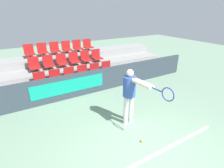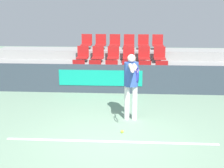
{
  "view_description": "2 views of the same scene",
  "coord_description": "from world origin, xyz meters",
  "px_view_note": "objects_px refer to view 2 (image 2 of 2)",
  "views": [
    {
      "loc": [
        -2.23,
        -2.17,
        3.14
      ],
      "look_at": [
        0.26,
        2.03,
        1.02
      ],
      "focal_mm": 28.0,
      "sensor_mm": 36.0,
      "label": 1
    },
    {
      "loc": [
        0.41,
        -6.14,
        2.84
      ],
      "look_at": [
        -0.11,
        2.0,
        0.75
      ],
      "focal_mm": 50.0,
      "sensor_mm": 36.0,
      "label": 2
    }
  ],
  "objects_px": {
    "stadium_chair_11": "(160,56)",
    "stadium_chair_4": "(145,71)",
    "stadium_chair_0": "(78,70)",
    "stadium_chair_1": "(95,70)",
    "stadium_chair_6": "(83,55)",
    "stadium_chair_13": "(101,43)",
    "stadium_chair_3": "(128,70)",
    "stadium_chair_15": "(129,43)",
    "stadium_chair_5": "(162,71)",
    "tennis_player": "(131,80)",
    "tennis_ball": "(122,131)",
    "stadium_chair_2": "(111,70)",
    "stadium_chair_16": "(143,43)",
    "stadium_chair_17": "(158,43)",
    "stadium_chair_8": "(113,55)",
    "stadium_chair_14": "(115,43)",
    "stadium_chair_7": "(98,55)",
    "stadium_chair_10": "(144,56)",
    "stadium_chair_9": "(129,55)",
    "stadium_chair_12": "(87,42)"
  },
  "relations": [
    {
      "from": "stadium_chair_3",
      "to": "stadium_chair_7",
      "type": "distance_m",
      "value": 1.61
    },
    {
      "from": "stadium_chair_4",
      "to": "stadium_chair_9",
      "type": "distance_m",
      "value": 1.26
    },
    {
      "from": "stadium_chair_5",
      "to": "stadium_chair_9",
      "type": "height_order",
      "value": "stadium_chair_9"
    },
    {
      "from": "stadium_chair_8",
      "to": "tennis_player",
      "type": "xyz_separation_m",
      "value": [
        0.7,
        -4.26,
        0.09
      ]
    },
    {
      "from": "stadium_chair_16",
      "to": "stadium_chair_17",
      "type": "xyz_separation_m",
      "value": [
        0.58,
        0.0,
        0.0
      ]
    },
    {
      "from": "stadium_chair_2",
      "to": "stadium_chair_12",
      "type": "bearing_deg",
      "value": 118.82
    },
    {
      "from": "stadium_chair_17",
      "to": "stadium_chair_13",
      "type": "bearing_deg",
      "value": 180.0
    },
    {
      "from": "stadium_chair_3",
      "to": "stadium_chair_11",
      "type": "bearing_deg",
      "value": 42.27
    },
    {
      "from": "stadium_chair_10",
      "to": "stadium_chair_13",
      "type": "bearing_deg",
      "value": 148.79
    },
    {
      "from": "stadium_chair_3",
      "to": "stadium_chair_15",
      "type": "relative_size",
      "value": 1.0
    },
    {
      "from": "stadium_chair_3",
      "to": "stadium_chair_16",
      "type": "distance_m",
      "value": 2.31
    },
    {
      "from": "stadium_chair_7",
      "to": "tennis_ball",
      "type": "relative_size",
      "value": 8.89
    },
    {
      "from": "stadium_chair_9",
      "to": "stadium_chair_14",
      "type": "xyz_separation_m",
      "value": [
        -0.58,
        1.06,
        0.35
      ]
    },
    {
      "from": "stadium_chair_13",
      "to": "stadium_chair_14",
      "type": "relative_size",
      "value": 1.0
    },
    {
      "from": "stadium_chair_10",
      "to": "stadium_chair_3",
      "type": "bearing_deg",
      "value": -118.82
    },
    {
      "from": "stadium_chair_7",
      "to": "tennis_player",
      "type": "bearing_deg",
      "value": -73.2
    },
    {
      "from": "stadium_chair_0",
      "to": "tennis_player",
      "type": "height_order",
      "value": "tennis_player"
    },
    {
      "from": "stadium_chair_1",
      "to": "stadium_chair_13",
      "type": "xyz_separation_m",
      "value": [
        0.0,
        2.12,
        0.71
      ]
    },
    {
      "from": "stadium_chair_1",
      "to": "stadium_chair_11",
      "type": "xyz_separation_m",
      "value": [
        2.33,
        1.06,
        0.35
      ]
    },
    {
      "from": "tennis_ball",
      "to": "stadium_chair_2",
      "type": "bearing_deg",
      "value": 97.26
    },
    {
      "from": "stadium_chair_1",
      "to": "stadium_chair_14",
      "type": "xyz_separation_m",
      "value": [
        0.58,
        2.12,
        0.71
      ]
    },
    {
      "from": "stadium_chair_2",
      "to": "tennis_player",
      "type": "xyz_separation_m",
      "value": [
        0.7,
        -3.2,
        0.44
      ]
    },
    {
      "from": "stadium_chair_0",
      "to": "stadium_chair_13",
      "type": "bearing_deg",
      "value": 74.62
    },
    {
      "from": "stadium_chair_1",
      "to": "stadium_chair_12",
      "type": "xyz_separation_m",
      "value": [
        -0.58,
        2.12,
        0.71
      ]
    },
    {
      "from": "stadium_chair_4",
      "to": "stadium_chair_15",
      "type": "bearing_deg",
      "value": 105.38
    },
    {
      "from": "stadium_chair_6",
      "to": "stadium_chair_13",
      "type": "relative_size",
      "value": 1.0
    },
    {
      "from": "stadium_chair_8",
      "to": "stadium_chair_14",
      "type": "relative_size",
      "value": 1.0
    },
    {
      "from": "stadium_chair_8",
      "to": "tennis_ball",
      "type": "distance_m",
      "value": 5.19
    },
    {
      "from": "stadium_chair_8",
      "to": "stadium_chair_12",
      "type": "relative_size",
      "value": 1.0
    },
    {
      "from": "stadium_chair_3",
      "to": "stadium_chair_6",
      "type": "relative_size",
      "value": 1.0
    },
    {
      "from": "stadium_chair_7",
      "to": "tennis_player",
      "type": "height_order",
      "value": "tennis_player"
    },
    {
      "from": "stadium_chair_1",
      "to": "tennis_ball",
      "type": "bearing_deg",
      "value": -74.78
    },
    {
      "from": "stadium_chair_4",
      "to": "stadium_chair_12",
      "type": "height_order",
      "value": "stadium_chair_12"
    },
    {
      "from": "stadium_chair_6",
      "to": "stadium_chair_16",
      "type": "bearing_deg",
      "value": 24.44
    },
    {
      "from": "tennis_ball",
      "to": "stadium_chair_0",
      "type": "bearing_deg",
      "value": 112.63
    },
    {
      "from": "stadium_chair_3",
      "to": "stadium_chair_4",
      "type": "xyz_separation_m",
      "value": [
        0.58,
        0.0,
        0.0
      ]
    },
    {
      "from": "stadium_chair_11",
      "to": "stadium_chair_14",
      "type": "distance_m",
      "value": 2.07
    },
    {
      "from": "stadium_chair_1",
      "to": "tennis_player",
      "type": "distance_m",
      "value": 3.48
    },
    {
      "from": "stadium_chair_14",
      "to": "tennis_player",
      "type": "relative_size",
      "value": 0.35
    },
    {
      "from": "stadium_chair_10",
      "to": "stadium_chair_17",
      "type": "height_order",
      "value": "stadium_chair_17"
    },
    {
      "from": "stadium_chair_6",
      "to": "stadium_chair_12",
      "type": "height_order",
      "value": "stadium_chair_12"
    },
    {
      "from": "stadium_chair_6",
      "to": "stadium_chair_17",
      "type": "height_order",
      "value": "stadium_chair_17"
    },
    {
      "from": "stadium_chair_3",
      "to": "stadium_chair_12",
      "type": "height_order",
      "value": "stadium_chair_12"
    },
    {
      "from": "stadium_chair_1",
      "to": "stadium_chair_5",
      "type": "bearing_deg",
      "value": 0.0
    },
    {
      "from": "stadium_chair_4",
      "to": "stadium_chair_7",
      "type": "height_order",
      "value": "stadium_chair_7"
    },
    {
      "from": "stadium_chair_0",
      "to": "stadium_chair_6",
      "type": "bearing_deg",
      "value": 90.0
    },
    {
      "from": "stadium_chair_7",
      "to": "stadium_chair_11",
      "type": "bearing_deg",
      "value": 0.0
    },
    {
      "from": "stadium_chair_0",
      "to": "stadium_chair_1",
      "type": "relative_size",
      "value": 1.0
    },
    {
      "from": "stadium_chair_11",
      "to": "stadium_chair_4",
      "type": "bearing_deg",
      "value": -118.82
    },
    {
      "from": "stadium_chair_0",
      "to": "stadium_chair_2",
      "type": "relative_size",
      "value": 1.0
    }
  ]
}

